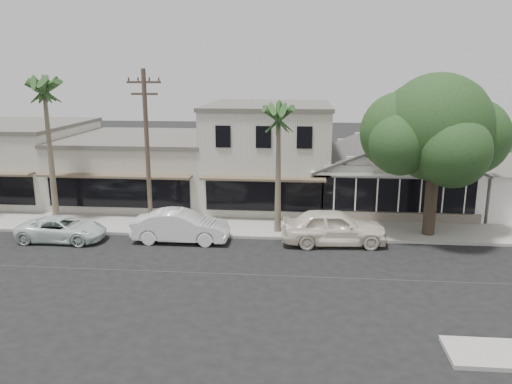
# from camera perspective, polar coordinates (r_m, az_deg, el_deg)

# --- Properties ---
(ground) EXTENTS (140.00, 140.00, 0.00)m
(ground) POSITION_cam_1_polar(r_m,az_deg,el_deg) (22.47, 6.88, -9.65)
(ground) COLOR black
(ground) RESTS_ON ground
(sidewalk_north) EXTENTS (90.00, 3.50, 0.15)m
(sidewalk_north) POSITION_cam_1_polar(r_m,az_deg,el_deg) (29.66, -9.13, -3.76)
(sidewalk_north) COLOR #9E9991
(sidewalk_north) RESTS_ON ground
(corner_shop) EXTENTS (10.40, 8.60, 5.10)m
(corner_shop) POSITION_cam_1_polar(r_m,az_deg,el_deg) (34.19, 14.88, 2.65)
(corner_shop) COLOR white
(corner_shop) RESTS_ON ground
(row_building_near) EXTENTS (8.00, 10.00, 6.50)m
(row_building_near) POSITION_cam_1_polar(r_m,az_deg,el_deg) (34.67, 1.49, 4.31)
(row_building_near) COLOR silver
(row_building_near) RESTS_ON ground
(row_building_midnear) EXTENTS (10.00, 10.00, 4.20)m
(row_building_midnear) POSITION_cam_1_polar(r_m,az_deg,el_deg) (36.57, -12.75, 2.64)
(row_building_midnear) COLOR beige
(row_building_midnear) RESTS_ON ground
(row_building_midfar) EXTENTS (11.00, 10.00, 5.00)m
(row_building_midfar) POSITION_cam_1_polar(r_m,az_deg,el_deg) (40.97, -26.92, 3.22)
(row_building_midfar) COLOR silver
(row_building_midfar) RESTS_ON ground
(utility_pole) EXTENTS (1.80, 0.24, 9.00)m
(utility_pole) POSITION_cam_1_polar(r_m,az_deg,el_deg) (27.43, -12.33, 4.80)
(utility_pole) COLOR brown
(utility_pole) RESTS_ON ground
(car_0) EXTENTS (5.61, 2.60, 1.86)m
(car_0) POSITION_cam_1_polar(r_m,az_deg,el_deg) (26.42, 8.88, -3.97)
(car_0) COLOR white
(car_0) RESTS_ON ground
(car_1) EXTENTS (5.10, 1.78, 1.68)m
(car_1) POSITION_cam_1_polar(r_m,az_deg,el_deg) (26.84, -8.60, -3.89)
(car_1) COLOR white
(car_1) RESTS_ON ground
(car_2) EXTENTS (4.65, 2.18, 1.29)m
(car_2) POSITION_cam_1_polar(r_m,az_deg,el_deg) (28.67, -21.27, -3.96)
(car_2) COLOR silver
(car_2) RESTS_ON ground
(shade_tree) EXTENTS (7.96, 7.20, 8.83)m
(shade_tree) POSITION_cam_1_polar(r_m,az_deg,el_deg) (28.17, 19.68, 6.65)
(shade_tree) COLOR #423528
(shade_tree) RESTS_ON ground
(palm_east) EXTENTS (3.28, 3.28, 7.60)m
(palm_east) POSITION_cam_1_polar(r_m,az_deg,el_deg) (26.75, 2.61, 8.52)
(palm_east) COLOR #726651
(palm_east) RESTS_ON ground
(palm_mid) EXTENTS (3.23, 3.23, 9.06)m
(palm_mid) POSITION_cam_1_polar(r_m,az_deg,el_deg) (31.06, -23.05, 10.61)
(palm_mid) COLOR #726651
(palm_mid) RESTS_ON ground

